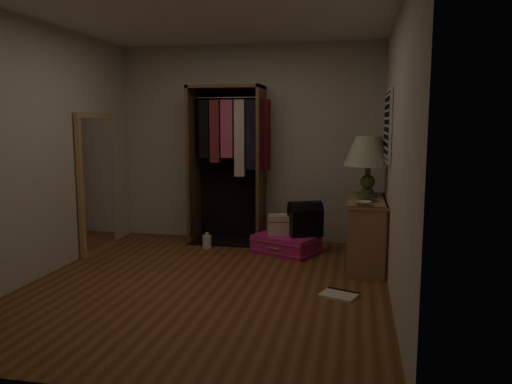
% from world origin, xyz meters
% --- Properties ---
extents(ground, '(4.00, 4.00, 0.00)m').
position_xyz_m(ground, '(0.00, 0.00, 0.00)').
color(ground, brown).
rests_on(ground, ground).
extents(room_walls, '(3.52, 4.02, 2.60)m').
position_xyz_m(room_walls, '(0.08, 0.04, 1.50)').
color(room_walls, beige).
rests_on(room_walls, ground).
extents(console_bookshelf, '(0.42, 1.12, 0.75)m').
position_xyz_m(console_bookshelf, '(1.53, 1.04, 0.39)').
color(console_bookshelf, '#956B48').
rests_on(console_bookshelf, ground).
extents(open_wardrobe, '(1.04, 0.50, 2.05)m').
position_xyz_m(open_wardrobe, '(-0.20, 1.77, 1.22)').
color(open_wardrobe, brown).
rests_on(open_wardrobe, ground).
extents(floor_mirror, '(0.06, 0.80, 1.70)m').
position_xyz_m(floor_mirror, '(-1.70, 1.00, 0.85)').
color(floor_mirror, tan).
rests_on(floor_mirror, ground).
extents(pink_suitcase, '(0.89, 0.79, 0.22)m').
position_xyz_m(pink_suitcase, '(0.59, 1.33, 0.11)').
color(pink_suitcase, '#DB1A85').
rests_on(pink_suitcase, ground).
extents(train_case, '(0.37, 0.28, 0.25)m').
position_xyz_m(train_case, '(0.53, 1.41, 0.34)').
color(train_case, '#B5AA8A').
rests_on(train_case, pink_suitcase).
extents(black_bag, '(0.46, 0.38, 0.42)m').
position_xyz_m(black_bag, '(0.82, 1.37, 0.44)').
color(black_bag, black).
rests_on(black_bag, pink_suitcase).
extents(table_lamp, '(0.65, 0.65, 0.68)m').
position_xyz_m(table_lamp, '(1.54, 1.18, 1.25)').
color(table_lamp, '#445328').
rests_on(table_lamp, console_bookshelf).
extents(brass_tray, '(0.26, 0.26, 0.01)m').
position_xyz_m(brass_tray, '(1.54, 0.82, 0.76)').
color(brass_tray, olive).
rests_on(brass_tray, console_bookshelf).
extents(ceramic_bowl, '(0.21, 0.21, 0.04)m').
position_xyz_m(ceramic_bowl, '(1.49, 0.57, 0.77)').
color(ceramic_bowl, '#A5C6A8').
rests_on(ceramic_bowl, console_bookshelf).
extents(white_jug, '(0.15, 0.15, 0.20)m').
position_xyz_m(white_jug, '(-0.42, 1.38, 0.08)').
color(white_jug, silver).
rests_on(white_jug, ground).
extents(floor_book, '(0.39, 0.35, 0.03)m').
position_xyz_m(floor_book, '(1.30, -0.07, 0.01)').
color(floor_book, beige).
rests_on(floor_book, ground).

